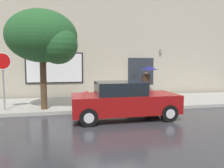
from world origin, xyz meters
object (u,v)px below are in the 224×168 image
object	(u,v)px
parked_car	(124,101)
fire_hydrant	(87,99)
pedestrian_with_umbrella	(148,72)
street_tree	(45,38)
stop_sign	(3,69)

from	to	relation	value
parked_car	fire_hydrant	xyz separation A→B (m)	(-1.30, 2.02, -0.21)
pedestrian_with_umbrella	street_tree	bearing A→B (deg)	-155.87
parked_car	fire_hydrant	world-z (taller)	parked_car
parked_car	pedestrian_with_umbrella	world-z (taller)	pedestrian_with_umbrella
stop_sign	fire_hydrant	bearing A→B (deg)	2.58
street_tree	stop_sign	world-z (taller)	street_tree
pedestrian_with_umbrella	fire_hydrant	bearing A→B (deg)	-151.03
street_tree	stop_sign	bearing A→B (deg)	173.53
fire_hydrant	stop_sign	xyz separation A→B (m)	(-3.59, -0.16, 1.42)
fire_hydrant	street_tree	xyz separation A→B (m)	(-1.77, -0.37, 2.76)
pedestrian_with_umbrella	parked_car	bearing A→B (deg)	-122.69
parked_car	pedestrian_with_umbrella	distance (m)	5.15
pedestrian_with_umbrella	stop_sign	size ratio (longest dim) A/B	0.76
fire_hydrant	street_tree	world-z (taller)	street_tree
stop_sign	pedestrian_with_umbrella	bearing A→B (deg)	17.43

